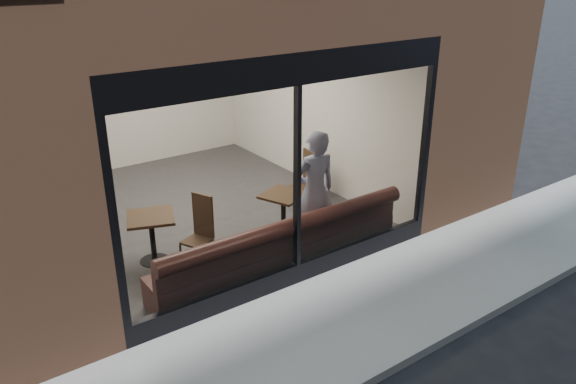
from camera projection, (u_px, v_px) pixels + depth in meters
ground at (403, 360)px, 6.39m from camera, size 120.00×120.00×0.00m
sidewalk_near at (345, 318)px, 7.13m from camera, size 40.00×2.00×0.01m
kerb_near at (407, 358)px, 6.33m from camera, size 40.00×0.10×0.12m
host_building_pier_right at (276, 73)px, 13.77m from camera, size 2.50×12.00×3.20m
host_building_backfill at (85, 71)px, 14.01m from camera, size 5.00×6.00×3.20m
cafe_floor at (200, 210)px, 10.13m from camera, size 6.00×6.00×0.00m
cafe_ceiling at (188, 28)px, 8.90m from camera, size 6.00×6.00×0.00m
cafe_wall_back at (129, 93)px, 11.76m from camera, size 5.00×0.00×5.00m
cafe_wall_left at (40, 153)px, 8.18m from camera, size 0.00×6.00×6.00m
cafe_wall_right at (310, 105)px, 10.85m from camera, size 0.00×6.00×6.00m
storefront_kick at (297, 273)px, 7.86m from camera, size 5.00×0.10×0.30m
storefront_header at (298, 68)px, 6.76m from camera, size 5.00×0.10×0.40m
storefront_mullion at (297, 180)px, 7.32m from camera, size 0.06×0.10×2.50m
storefront_glass at (299, 181)px, 7.30m from camera, size 4.80×0.00×4.80m
banquette at (280, 257)px, 8.14m from camera, size 4.00×0.55×0.45m
person at (315, 191)px, 8.51m from camera, size 0.75×0.54×1.91m
cafe_table_left at (150, 217)px, 8.16m from camera, size 0.86×0.86×0.04m
cafe_table_right at (283, 195)px, 8.92m from camera, size 0.80×0.80×0.04m
cafe_chair_left at (197, 241)px, 8.55m from camera, size 0.49×0.49×0.04m
cafe_chair_right at (301, 189)px, 10.48m from camera, size 0.49×0.49×0.04m
wall_poster at (42, 151)px, 8.22m from camera, size 0.02×0.56×0.75m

